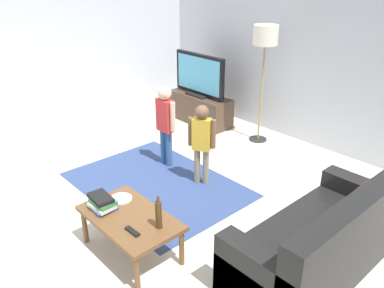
{
  "coord_description": "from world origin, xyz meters",
  "views": [
    {
      "loc": [
        3.11,
        -2.22,
        2.57
      ],
      "look_at": [
        0.0,
        0.6,
        0.65
      ],
      "focal_mm": 37.01,
      "sensor_mm": 36.0,
      "label": 1
    }
  ],
  "objects_px": {
    "tv_stand": "(200,109)",
    "child_near_tv": "(165,119)",
    "bottle": "(159,214)",
    "child_center": "(202,138)",
    "plate": "(121,199)",
    "coffee_table": "(130,220)",
    "couch": "(324,246)",
    "book_stack": "(102,203)",
    "floor_lamp": "(265,42)",
    "tv_remote": "(132,231)",
    "tv": "(199,75)"
  },
  "relations": [
    {
      "from": "floor_lamp",
      "to": "bottle",
      "type": "xyz_separation_m",
      "value": [
        1.23,
        -2.93,
        -0.99
      ]
    },
    {
      "from": "tv_remote",
      "to": "plate",
      "type": "bearing_deg",
      "value": 155.23
    },
    {
      "from": "child_near_tv",
      "to": "child_center",
      "type": "bearing_deg",
      "value": 0.59
    },
    {
      "from": "tv_stand",
      "to": "coffee_table",
      "type": "bearing_deg",
      "value": -53.89
    },
    {
      "from": "couch",
      "to": "book_stack",
      "type": "distance_m",
      "value": 2.08
    },
    {
      "from": "coffee_table",
      "to": "floor_lamp",
      "type": "bearing_deg",
      "value": 106.7
    },
    {
      "from": "floor_lamp",
      "to": "bottle",
      "type": "relative_size",
      "value": 5.47
    },
    {
      "from": "child_center",
      "to": "bottle",
      "type": "height_order",
      "value": "child_center"
    },
    {
      "from": "couch",
      "to": "child_center",
      "type": "xyz_separation_m",
      "value": [
        -1.9,
        0.3,
        0.34
      ]
    },
    {
      "from": "book_stack",
      "to": "tv_remote",
      "type": "distance_m",
      "value": 0.5
    },
    {
      "from": "child_center",
      "to": "bottle",
      "type": "xyz_separation_m",
      "value": [
        0.85,
        -1.33,
        -0.07
      ]
    },
    {
      "from": "tv",
      "to": "plate",
      "type": "distance_m",
      "value": 3.32
    },
    {
      "from": "tv_stand",
      "to": "child_center",
      "type": "xyz_separation_m",
      "value": [
        1.57,
        -1.46,
        0.39
      ]
    },
    {
      "from": "tv_stand",
      "to": "bottle",
      "type": "height_order",
      "value": "bottle"
    },
    {
      "from": "bottle",
      "to": "plate",
      "type": "bearing_deg",
      "value": 180.0
    },
    {
      "from": "tv",
      "to": "tv_remote",
      "type": "relative_size",
      "value": 6.47
    },
    {
      "from": "couch",
      "to": "book_stack",
      "type": "bearing_deg",
      "value": -142.91
    },
    {
      "from": "bottle",
      "to": "plate",
      "type": "distance_m",
      "value": 0.63
    },
    {
      "from": "couch",
      "to": "child_near_tv",
      "type": "distance_m",
      "value": 2.65
    },
    {
      "from": "child_near_tv",
      "to": "plate",
      "type": "relative_size",
      "value": 5.13
    },
    {
      "from": "coffee_table",
      "to": "book_stack",
      "type": "xyz_separation_m",
      "value": [
        -0.28,
        -0.12,
        0.12
      ]
    },
    {
      "from": "floor_lamp",
      "to": "couch",
      "type": "bearing_deg",
      "value": -39.91
    },
    {
      "from": "floor_lamp",
      "to": "plate",
      "type": "xyz_separation_m",
      "value": [
        0.61,
        -2.93,
        -1.12
      ]
    },
    {
      "from": "child_center",
      "to": "floor_lamp",
      "type": "bearing_deg",
      "value": 103.32
    },
    {
      "from": "couch",
      "to": "tv_remote",
      "type": "distance_m",
      "value": 1.7
    },
    {
      "from": "floor_lamp",
      "to": "child_center",
      "type": "distance_m",
      "value": 1.89
    },
    {
      "from": "floor_lamp",
      "to": "tv_remote",
      "type": "xyz_separation_m",
      "value": [
        1.13,
        -3.15,
        -1.11
      ]
    },
    {
      "from": "tv_stand",
      "to": "tv",
      "type": "height_order",
      "value": "tv"
    },
    {
      "from": "child_center",
      "to": "tv_remote",
      "type": "distance_m",
      "value": 1.73
    },
    {
      "from": "tv",
      "to": "plate",
      "type": "xyz_separation_m",
      "value": [
        1.8,
        -2.76,
        -0.42
      ]
    },
    {
      "from": "coffee_table",
      "to": "plate",
      "type": "bearing_deg",
      "value": 161.55
    },
    {
      "from": "child_near_tv",
      "to": "coffee_table",
      "type": "xyz_separation_m",
      "value": [
        1.23,
        -1.42,
        -0.31
      ]
    },
    {
      "from": "bottle",
      "to": "child_center",
      "type": "bearing_deg",
      "value": 122.64
    },
    {
      "from": "tv",
      "to": "child_center",
      "type": "height_order",
      "value": "tv"
    },
    {
      "from": "tv",
      "to": "floor_lamp",
      "type": "height_order",
      "value": "floor_lamp"
    },
    {
      "from": "child_near_tv",
      "to": "coffee_table",
      "type": "distance_m",
      "value": 1.9
    },
    {
      "from": "tv",
      "to": "child_center",
      "type": "bearing_deg",
      "value": -42.37
    },
    {
      "from": "couch",
      "to": "floor_lamp",
      "type": "xyz_separation_m",
      "value": [
        -2.28,
        1.91,
        1.25
      ]
    },
    {
      "from": "plate",
      "to": "tv_remote",
      "type": "bearing_deg",
      "value": -22.94
    },
    {
      "from": "child_center",
      "to": "coffee_table",
      "type": "height_order",
      "value": "child_center"
    },
    {
      "from": "tv_stand",
      "to": "tv_remote",
      "type": "distance_m",
      "value": 3.8
    },
    {
      "from": "bottle",
      "to": "floor_lamp",
      "type": "bearing_deg",
      "value": 112.75
    },
    {
      "from": "tv_stand",
      "to": "child_near_tv",
      "type": "height_order",
      "value": "child_near_tv"
    },
    {
      "from": "child_center",
      "to": "plate",
      "type": "bearing_deg",
      "value": -80.18
    },
    {
      "from": "book_stack",
      "to": "child_center",
      "type": "bearing_deg",
      "value": 99.27
    },
    {
      "from": "tv",
      "to": "book_stack",
      "type": "bearing_deg",
      "value": -58.55
    },
    {
      "from": "tv_stand",
      "to": "tv",
      "type": "xyz_separation_m",
      "value": [
        -0.0,
        -0.02,
        0.6
      ]
    },
    {
      "from": "tv",
      "to": "floor_lamp",
      "type": "bearing_deg",
      "value": 8.25
    },
    {
      "from": "tv_remote",
      "to": "floor_lamp",
      "type": "bearing_deg",
      "value": 107.88
    },
    {
      "from": "tv",
      "to": "bottle",
      "type": "height_order",
      "value": "tv"
    }
  ]
}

